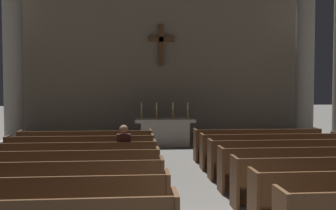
{
  "coord_description": "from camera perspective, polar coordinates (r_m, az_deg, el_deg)",
  "views": [
    {
      "loc": [
        -1.16,
        -4.78,
        2.22
      ],
      "look_at": [
        0.0,
        8.52,
        1.58
      ],
      "focal_mm": 43.1,
      "sensor_mm": 36.0,
      "label": 1
    }
  ],
  "objects": [
    {
      "name": "candlestick_outer_left",
      "position": [
        14.73,
        -3.77,
        -1.23
      ],
      "size": [
        0.16,
        0.16,
        0.59
      ],
      "color": "#B79338",
      "rests_on": "altar"
    },
    {
      "name": "apse_with_cross",
      "position": [
        16.85,
        -1.03,
        7.15
      ],
      "size": [
        12.2,
        0.45,
        7.01
      ],
      "color": "gray",
      "rests_on": "ground"
    },
    {
      "name": "pew_left_row_5",
      "position": [
        9.55,
        -13.07,
        -7.83
      ],
      "size": [
        3.74,
        0.5,
        0.95
      ],
      "color": "brown",
      "rests_on": "ground"
    },
    {
      "name": "column_left_fourth",
      "position": [
        15.91,
        -21.07,
        6.25
      ],
      "size": [
        1.06,
        1.06,
        6.64
      ],
      "color": "#9E998E",
      "rests_on": "ground"
    },
    {
      "name": "pew_right_row_4",
      "position": [
        9.1,
        19.02,
        -8.43
      ],
      "size": [
        3.74,
        0.5,
        0.95
      ],
      "color": "brown",
      "rests_on": "ground"
    },
    {
      "name": "altar",
      "position": [
        14.83,
        -0.47,
        -3.76
      ],
      "size": [
        2.2,
        0.9,
        1.01
      ],
      "color": "#A8A399",
      "rests_on": "ground"
    },
    {
      "name": "candlestick_outer_right",
      "position": [
        14.86,
        2.8,
        -1.19
      ],
      "size": [
        0.16,
        0.16,
        0.59
      ],
      "color": "#B79338",
      "rests_on": "altar"
    },
    {
      "name": "pew_right_row_5",
      "position": [
        10.14,
        16.38,
        -7.25
      ],
      "size": [
        3.74,
        0.5,
        0.95
      ],
      "color": "brown",
      "rests_on": "ground"
    },
    {
      "name": "pew_left_row_6",
      "position": [
        10.66,
        -12.21,
        -6.71
      ],
      "size": [
        3.74,
        0.5,
        0.95
      ],
      "color": "brown",
      "rests_on": "ground"
    },
    {
      "name": "candlestick_inner_right",
      "position": [
        14.8,
        0.69,
        -1.21
      ],
      "size": [
        0.16,
        0.16,
        0.59
      ],
      "color": "#B79338",
      "rests_on": "altar"
    },
    {
      "name": "pew_left_row_7",
      "position": [
        11.77,
        -11.51,
        -5.81
      ],
      "size": [
        3.74,
        0.5,
        0.95
      ],
      "color": "brown",
      "rests_on": "ground"
    },
    {
      "name": "lone_worshipper",
      "position": [
        9.46,
        -6.25,
        -6.55
      ],
      "size": [
        0.32,
        0.43,
        1.32
      ],
      "color": "#26262B",
      "rests_on": "ground"
    },
    {
      "name": "pew_left_row_2",
      "position": [
        6.28,
        -17.58,
        -13.51
      ],
      "size": [
        3.74,
        0.5,
        0.95
      ],
      "color": "brown",
      "rests_on": "ground"
    },
    {
      "name": "pew_right_row_3",
      "position": [
        8.1,
        22.34,
        -9.88
      ],
      "size": [
        3.74,
        0.5,
        0.95
      ],
      "color": "brown",
      "rests_on": "ground"
    },
    {
      "name": "pew_left_row_3",
      "position": [
        7.35,
        -15.61,
        -11.06
      ],
      "size": [
        3.74,
        0.5,
        0.95
      ],
      "color": "brown",
      "rests_on": "ground"
    },
    {
      "name": "candlestick_inner_left",
      "position": [
        14.75,
        -1.63,
        -1.22
      ],
      "size": [
        0.16,
        0.16,
        0.59
      ],
      "color": "#B79338",
      "rests_on": "altar"
    },
    {
      "name": "pew_right_row_7",
      "position": [
        12.25,
        12.49,
        -5.48
      ],
      "size": [
        3.74,
        0.5,
        0.95
      ],
      "color": "brown",
      "rests_on": "ground"
    },
    {
      "name": "column_right_fourth",
      "position": [
        16.7,
        18.78,
        6.11
      ],
      "size": [
        1.06,
        1.06,
        6.64
      ],
      "color": "#9E998E",
      "rests_on": "ground"
    },
    {
      "name": "pew_right_row_6",
      "position": [
        11.19,
        14.25,
        -6.29
      ],
      "size": [
        3.74,
        0.5,
        0.95
      ],
      "color": "brown",
      "rests_on": "ground"
    },
    {
      "name": "pew_left_row_4",
      "position": [
        8.44,
        -14.17,
        -9.24
      ],
      "size": [
        3.74,
        0.5,
        0.95
      ],
      "color": "brown",
      "rests_on": "ground"
    }
  ]
}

